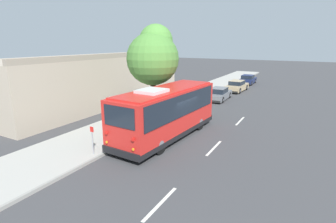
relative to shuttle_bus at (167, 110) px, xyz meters
name	(u,v)px	position (x,y,z in m)	size (l,w,h in m)	color
ground_plane	(174,137)	(0.30, -0.35, -1.75)	(160.00, 160.00, 0.00)	#3D3D3F
sidewalk_slab	(122,126)	(0.30, 3.73, -1.67)	(80.00, 4.19, 0.15)	#A3A099
curb_strip	(148,131)	(0.30, 1.57, -1.67)	(80.00, 0.14, 0.15)	gray
shuttle_bus	(167,110)	(0.00, 0.00, 0.00)	(8.68, 3.02, 3.27)	red
parked_sedan_gray	(219,94)	(12.37, 0.63, -1.16)	(4.47, 1.79, 1.27)	slate
parked_sedan_tan	(237,86)	(18.18, 0.27, -1.13)	(4.61, 1.91, 1.32)	tan
parked_sedan_navy	(248,80)	(24.81, 0.42, -1.16)	(4.30, 1.81, 1.28)	#19234C
street_tree	(153,56)	(3.10, 2.82, 3.10)	(3.85, 3.85, 6.96)	brown
sign_post_near	(93,140)	(-4.38, 1.92, -0.83)	(0.06, 0.22, 1.50)	gray
sign_post_far	(117,133)	(-2.42, 1.92, -1.02)	(0.06, 0.06, 1.15)	gray
building_backdrop	(91,79)	(5.51, 11.62, 0.49)	(20.79, 7.93, 4.87)	tan
lane_stripe_behind	(160,203)	(-6.26, -3.21, -1.75)	(2.40, 0.14, 0.01)	silver
lane_stripe_mid	(214,148)	(-0.26, -3.21, -1.75)	(2.40, 0.14, 0.01)	silver
lane_stripe_ahead	(240,121)	(5.74, -3.21, -1.75)	(2.40, 0.14, 0.01)	silver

